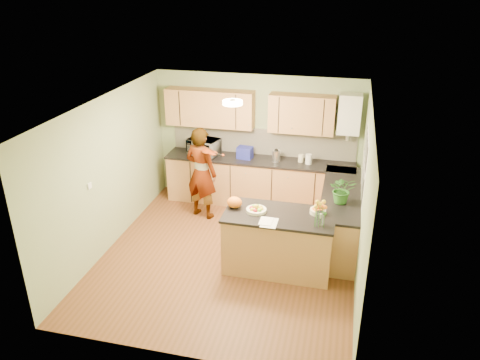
# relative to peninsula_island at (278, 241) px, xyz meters

# --- Properties ---
(floor) EXTENTS (4.50, 4.50, 0.00)m
(floor) POSITION_rel_peninsula_island_xyz_m (-0.82, 0.16, -0.47)
(floor) COLOR brown
(floor) RESTS_ON ground
(ceiling) EXTENTS (4.00, 4.50, 0.02)m
(ceiling) POSITION_rel_peninsula_island_xyz_m (-0.82, 0.16, 2.03)
(ceiling) COLOR silver
(ceiling) RESTS_ON wall_back
(wall_back) EXTENTS (4.00, 0.02, 2.50)m
(wall_back) POSITION_rel_peninsula_island_xyz_m (-0.82, 2.41, 0.78)
(wall_back) COLOR #8C9F72
(wall_back) RESTS_ON floor
(wall_front) EXTENTS (4.00, 0.02, 2.50)m
(wall_front) POSITION_rel_peninsula_island_xyz_m (-0.82, -2.09, 0.78)
(wall_front) COLOR #8C9F72
(wall_front) RESTS_ON floor
(wall_left) EXTENTS (0.02, 4.50, 2.50)m
(wall_left) POSITION_rel_peninsula_island_xyz_m (-2.82, 0.16, 0.78)
(wall_left) COLOR #8C9F72
(wall_left) RESTS_ON floor
(wall_right) EXTENTS (0.02, 4.50, 2.50)m
(wall_right) POSITION_rel_peninsula_island_xyz_m (1.18, 0.16, 0.78)
(wall_right) COLOR #8C9F72
(wall_right) RESTS_ON floor
(back_counter) EXTENTS (3.64, 0.62, 0.94)m
(back_counter) POSITION_rel_peninsula_island_xyz_m (-0.72, 2.11, -0.00)
(back_counter) COLOR #A57942
(back_counter) RESTS_ON floor
(right_counter) EXTENTS (0.62, 2.24, 0.94)m
(right_counter) POSITION_rel_peninsula_island_xyz_m (0.88, 1.01, -0.00)
(right_counter) COLOR #A57942
(right_counter) RESTS_ON floor
(splashback) EXTENTS (3.60, 0.02, 0.52)m
(splashback) POSITION_rel_peninsula_island_xyz_m (-0.72, 2.39, 0.73)
(splashback) COLOR beige
(splashback) RESTS_ON back_counter
(upper_cabinets) EXTENTS (3.20, 0.34, 0.70)m
(upper_cabinets) POSITION_rel_peninsula_island_xyz_m (-1.00, 2.24, 1.38)
(upper_cabinets) COLOR #A57942
(upper_cabinets) RESTS_ON wall_back
(boiler) EXTENTS (0.40, 0.30, 0.86)m
(boiler) POSITION_rel_peninsula_island_xyz_m (0.88, 2.25, 1.43)
(boiler) COLOR white
(boiler) RESTS_ON wall_back
(window_right) EXTENTS (0.01, 1.30, 1.05)m
(window_right) POSITION_rel_peninsula_island_xyz_m (1.17, 0.76, 1.08)
(window_right) COLOR white
(window_right) RESTS_ON wall_right
(light_switch) EXTENTS (0.02, 0.09, 0.09)m
(light_switch) POSITION_rel_peninsula_island_xyz_m (-2.81, -0.44, 0.83)
(light_switch) COLOR white
(light_switch) RESTS_ON wall_left
(ceiling_lamp) EXTENTS (0.30, 0.30, 0.07)m
(ceiling_lamp) POSITION_rel_peninsula_island_xyz_m (-0.82, 0.46, 1.99)
(ceiling_lamp) COLOR #FFEABF
(ceiling_lamp) RESTS_ON ceiling
(peninsula_island) EXTENTS (1.64, 0.84, 0.94)m
(peninsula_island) POSITION_rel_peninsula_island_xyz_m (0.00, 0.00, 0.00)
(peninsula_island) COLOR #A57942
(peninsula_island) RESTS_ON floor
(fruit_dish) EXTENTS (0.30, 0.30, 0.11)m
(fruit_dish) POSITION_rel_peninsula_island_xyz_m (-0.35, -0.00, 0.51)
(fruit_dish) COLOR beige
(fruit_dish) RESTS_ON peninsula_island
(orange_bowl) EXTENTS (0.24, 0.24, 0.14)m
(orange_bowl) POSITION_rel_peninsula_island_xyz_m (0.55, 0.15, 0.53)
(orange_bowl) COLOR beige
(orange_bowl) RESTS_ON peninsula_island
(flower_vase) EXTENTS (0.24, 0.24, 0.45)m
(flower_vase) POSITION_rel_peninsula_island_xyz_m (0.60, -0.18, 0.77)
(flower_vase) COLOR silver
(flower_vase) RESTS_ON peninsula_island
(orange_bag) EXTENTS (0.29, 0.27, 0.17)m
(orange_bag) POSITION_rel_peninsula_island_xyz_m (-0.70, 0.05, 0.56)
(orange_bag) COLOR orange
(orange_bag) RESTS_ON peninsula_island
(papers) EXTENTS (0.23, 0.31, 0.01)m
(papers) POSITION_rel_peninsula_island_xyz_m (-0.10, -0.30, 0.47)
(papers) COLOR white
(papers) RESTS_ON peninsula_island
(violinist) EXTENTS (0.73, 0.59, 1.73)m
(violinist) POSITION_rel_peninsula_island_xyz_m (-1.65, 1.37, 0.40)
(violinist) COLOR tan
(violinist) RESTS_ON floor
(violin) EXTENTS (0.61, 0.53, 0.15)m
(violin) POSITION_rel_peninsula_island_xyz_m (-1.45, 1.15, 0.92)
(violin) COLOR #561705
(violin) RESTS_ON violinist
(microwave) EXTENTS (0.65, 0.51, 0.32)m
(microwave) POSITION_rel_peninsula_island_xyz_m (-1.83, 2.11, 0.63)
(microwave) COLOR white
(microwave) RESTS_ON back_counter
(blue_box) EXTENTS (0.31, 0.24, 0.23)m
(blue_box) POSITION_rel_peninsula_island_xyz_m (-1.01, 2.10, 0.58)
(blue_box) COLOR navy
(blue_box) RESTS_ON back_counter
(kettle) EXTENTS (0.16, 0.16, 0.29)m
(kettle) POSITION_rel_peninsula_island_xyz_m (-0.40, 2.09, 0.59)
(kettle) COLOR silver
(kettle) RESTS_ON back_counter
(jar_cream) EXTENTS (0.11, 0.11, 0.15)m
(jar_cream) POSITION_rel_peninsula_island_xyz_m (0.06, 2.16, 0.54)
(jar_cream) COLOR beige
(jar_cream) RESTS_ON back_counter
(jar_white) EXTENTS (0.13, 0.13, 0.19)m
(jar_white) POSITION_rel_peninsula_island_xyz_m (0.22, 2.09, 0.56)
(jar_white) COLOR white
(jar_white) RESTS_ON back_counter
(potted_plant) EXTENTS (0.44, 0.39, 0.44)m
(potted_plant) POSITION_rel_peninsula_island_xyz_m (0.88, 0.60, 0.69)
(potted_plant) COLOR #2C6822
(potted_plant) RESTS_ON right_counter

